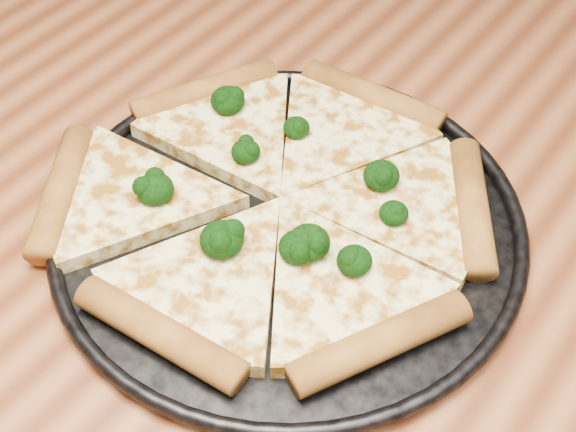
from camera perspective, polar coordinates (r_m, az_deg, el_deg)
The scene contains 4 objects.
dining_table at distance 0.68m, azimuth 8.42°, elevation -9.39°, with size 1.20×0.90×0.75m.
pizza_pan at distance 0.62m, azimuth 0.00°, elevation -0.51°, with size 0.36×0.36×0.02m.
pizza at distance 0.63m, azimuth -0.90°, elevation 1.17°, with size 0.36×0.33×0.03m.
broccoli_florets at distance 0.62m, azimuth -0.79°, elevation 1.33°, with size 0.21×0.16×0.02m.
Camera 1 is at (0.14, -0.35, 1.22)m, focal length 51.24 mm.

